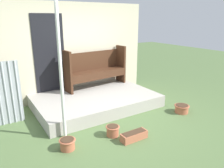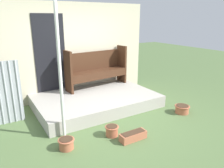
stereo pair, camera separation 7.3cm
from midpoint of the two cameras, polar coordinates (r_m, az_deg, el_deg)
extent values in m
plane|color=#516B3D|center=(4.90, -0.23, -9.67)|extent=(24.00, 24.00, 0.00)
cube|color=#A8A399|center=(5.66, -4.63, -4.37)|extent=(2.99, 1.93, 0.29)
cube|color=beige|center=(6.24, -9.20, 8.46)|extent=(4.19, 0.06, 2.60)
cube|color=black|center=(5.93, -16.40, 7.59)|extent=(0.80, 0.02, 2.00)
cylinder|color=#AAB0B5|center=(5.06, -26.37, -2.34)|extent=(0.04, 0.04, 1.36)
cylinder|color=#AAB0B5|center=(5.07, -25.01, -2.12)|extent=(0.04, 0.04, 1.36)
cylinder|color=#AAB0B5|center=(5.09, -23.65, -1.90)|extent=(0.04, 0.04, 1.36)
cylinder|color=white|center=(3.94, -13.71, 2.24)|extent=(0.06, 0.06, 2.46)
cube|color=#422616|center=(5.75, -11.81, 2.99)|extent=(0.10, 0.40, 1.11)
cube|color=#422616|center=(6.68, 1.98, 5.26)|extent=(0.10, 0.40, 1.11)
cube|color=#422616|center=(6.19, -4.39, 3.33)|extent=(1.74, 0.55, 0.04)
cube|color=#422616|center=(6.07, -3.41, 2.03)|extent=(1.70, 0.18, 0.17)
cube|color=#422616|center=(6.28, -5.35, 6.11)|extent=(1.70, 0.19, 0.52)
cylinder|color=#B26042|center=(4.01, -12.09, -15.16)|extent=(0.25, 0.25, 0.18)
torus|color=#B26042|center=(3.97, -12.16, -14.17)|extent=(0.29, 0.29, 0.02)
cylinder|color=#422D1E|center=(3.96, -12.17, -13.98)|extent=(0.23, 0.23, 0.01)
cylinder|color=#B26042|center=(4.31, -0.33, -12.18)|extent=(0.24, 0.24, 0.20)
torus|color=#B26042|center=(4.27, -0.33, -11.14)|extent=(0.27, 0.27, 0.02)
cylinder|color=#422D1E|center=(4.26, -0.33, -10.95)|extent=(0.22, 0.22, 0.01)
cylinder|color=#B26042|center=(5.54, 17.37, -6.21)|extent=(0.31, 0.31, 0.19)
torus|color=#B26042|center=(5.51, 17.45, -5.44)|extent=(0.36, 0.36, 0.02)
cylinder|color=#422D1E|center=(5.50, 17.46, -5.29)|extent=(0.29, 0.29, 0.01)
cube|color=#B76647|center=(4.22, 5.25, -13.35)|extent=(0.53, 0.19, 0.15)
cube|color=#422D1E|center=(4.18, 5.28, -12.42)|extent=(0.46, 0.16, 0.01)
camera|label=1|loc=(0.04, -90.42, -0.13)|focal=35.00mm
camera|label=2|loc=(0.04, 89.58, 0.13)|focal=35.00mm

